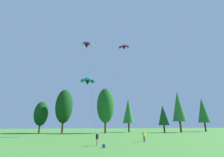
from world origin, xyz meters
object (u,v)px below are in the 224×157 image
at_px(kite_flyer_mid, 144,135).
at_px(parafoil_kite_high_purple, 87,45).
at_px(kite_flyer_near, 97,138).
at_px(backpack, 104,146).
at_px(parafoil_kite_far_magenta, 124,47).
at_px(parafoil_kite_mid_teal, 88,81).

bearing_deg(kite_flyer_mid, parafoil_kite_high_purple, 125.14).
distance_m(kite_flyer_near, backpack, 2.28).
bearing_deg(backpack, kite_flyer_near, 103.84).
relative_size(kite_flyer_mid, parafoil_kite_far_magenta, 0.08).
height_order(kite_flyer_near, parafoil_kite_mid_teal, parafoil_kite_mid_teal).
bearing_deg(parafoil_kite_high_purple, backpack, -82.44).
height_order(kite_flyer_mid, backpack, kite_flyer_mid).
bearing_deg(parafoil_kite_mid_teal, kite_flyer_mid, -58.78).
distance_m(parafoil_kite_high_purple, parafoil_kite_far_magenta, 10.68).
height_order(parafoil_kite_mid_teal, parafoil_kite_far_magenta, parafoil_kite_far_magenta).
bearing_deg(parafoil_kite_mid_teal, parafoil_kite_high_purple, -121.13).
xyz_separation_m(kite_flyer_near, parafoil_kite_mid_teal, (-1.35, 19.12, 12.76)).
xyz_separation_m(kite_flyer_near, parafoil_kite_far_magenta, (7.30, 13.32, 20.50)).
distance_m(kite_flyer_mid, parafoil_kite_high_purple, 28.59).
xyz_separation_m(kite_flyer_near, backpack, (0.61, -2.05, -0.79)).
xyz_separation_m(parafoil_kite_mid_teal, backpack, (1.97, -21.16, -13.54)).
distance_m(kite_flyer_near, parafoil_kite_mid_teal, 23.02).
bearing_deg(kite_flyer_mid, parafoil_kite_mid_teal, 121.22).
bearing_deg(parafoil_kite_mid_teal, parafoil_kite_far_magenta, -33.81).
distance_m(kite_flyer_mid, parafoil_kite_mid_teal, 21.95).
bearing_deg(backpack, parafoil_kite_high_purple, 94.68).
distance_m(parafoil_kite_far_magenta, backpack, 27.09).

